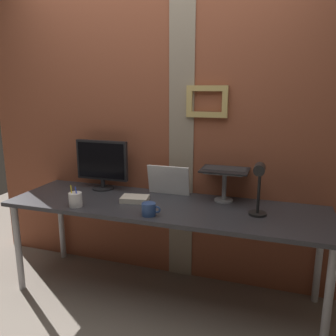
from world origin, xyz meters
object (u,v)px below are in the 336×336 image
object	(u,v)px
desk_lamp	(259,184)
coffee_mug	(149,209)
monitor	(102,162)
laptop	(226,162)
whiteboard_panel	(168,180)
pen_cup	(75,200)

from	to	relation	value
desk_lamp	coffee_mug	size ratio (longest dim) A/B	2.83
monitor	desk_lamp	size ratio (longest dim) A/B	1.23
laptop	whiteboard_panel	world-z (taller)	laptop
pen_cup	coffee_mug	world-z (taller)	pen_cup
desk_lamp	pen_cup	xyz separation A→B (m)	(-1.24, -0.18, -0.18)
monitor	laptop	xyz separation A→B (m)	(1.01, 0.07, 0.06)
whiteboard_panel	desk_lamp	bearing A→B (deg)	-22.61
desk_lamp	pen_cup	size ratio (longest dim) A/B	2.34
whiteboard_panel	desk_lamp	world-z (taller)	desk_lamp
desk_lamp	whiteboard_panel	bearing A→B (deg)	157.39
laptop	coffee_mug	xyz separation A→B (m)	(-0.42, -0.52, -0.24)
laptop	pen_cup	distance (m)	1.14
laptop	whiteboard_panel	bearing A→B (deg)	-174.37
laptop	coffee_mug	size ratio (longest dim) A/B	2.67
whiteboard_panel	monitor	bearing A→B (deg)	-177.54
whiteboard_panel	desk_lamp	distance (m)	0.77
monitor	whiteboard_panel	size ratio (longest dim) A/B	1.35
desk_lamp	coffee_mug	xyz separation A→B (m)	(-0.68, -0.18, -0.19)
monitor	desk_lamp	world-z (taller)	monitor
pen_cup	whiteboard_panel	bearing A→B (deg)	41.51
laptop	desk_lamp	world-z (taller)	laptop
pen_cup	laptop	bearing A→B (deg)	27.91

